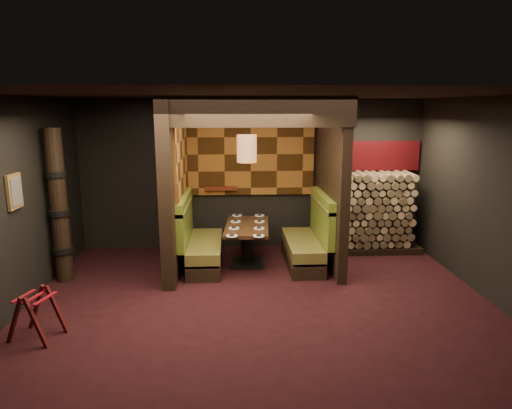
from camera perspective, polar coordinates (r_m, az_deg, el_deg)
The scene contains 23 objects.
floor at distance 6.50m, azimuth 0.62°, elevation -12.50°, with size 6.50×5.50×0.02m, color black.
ceiling at distance 5.91m, azimuth 0.69°, elevation 13.67°, with size 6.50×5.50×0.02m, color black.
wall_back at distance 8.76m, azimuth -0.51°, elevation 3.78°, with size 6.50×0.02×2.85m, color black.
wall_front at distance 3.41m, azimuth 3.68°, elevation -9.93°, with size 6.50×0.02×2.85m, color black.
wall_left at distance 6.69m, azimuth -28.47°, elevation -0.36°, with size 0.02×5.50×2.85m, color black.
wall_right at distance 7.05m, azimuth 28.14°, elevation 0.25°, with size 0.02×5.50×2.85m, color black.
partition_left at distance 7.72m, azimuth -10.21°, elevation 2.43°, with size 0.20×2.20×2.85m, color black.
partition_right at distance 7.89m, azimuth 9.33°, elevation 2.67°, with size 0.15×2.10×2.85m, color black.
header_beam at distance 6.61m, azimuth 0.06°, elevation 11.52°, with size 2.85×0.18×0.44m, color black.
tapa_back_panel at distance 8.66m, azimuth -0.66°, elevation 6.31°, with size 2.40×0.06×1.55m, color #945620.
tapa_side_panel at distance 7.81m, azimuth -9.30°, elevation 5.74°, with size 0.04×1.85×1.45m, color #945620.
lacquer_shelf at distance 8.68m, azimuth -4.43°, elevation 2.03°, with size 0.60×0.12×0.07m, color #5D2111.
booth_bench_left at distance 7.91m, azimuth -7.13°, elevation -4.86°, with size 0.68×1.60×1.14m.
booth_bench_right at distance 8.00m, azimuth 6.57°, elevation -4.65°, with size 0.68×1.60×1.14m.
dining_table at distance 7.90m, azimuth -1.13°, elevation -4.23°, with size 0.82×1.39×0.71m.
place_settings at distance 7.83m, azimuth -1.14°, elevation -2.51°, with size 0.70×1.59×0.03m.
pendant_lamp at distance 7.56m, azimuth -1.17°, elevation 7.01°, with size 0.33×0.33×1.05m.
framed_picture at distance 6.72m, azimuth -27.94°, elevation 1.45°, with size 0.05×0.36×0.46m.
luggage_rack at distance 6.12m, azimuth -25.80°, elevation -12.10°, with size 0.67×0.56×0.63m.
totem_column at distance 7.64m, azimuth -23.41°, elevation -0.31°, with size 0.31×0.31×2.40m.
firewood_stack at distance 8.89m, azimuth 14.51°, elevation -0.93°, with size 1.73×0.70×1.50m.
mosaic_header at distance 9.03m, azimuth 14.24°, elevation 5.93°, with size 1.83×0.10×0.56m, color maroon.
bay_front_post at distance 8.16m, azimuth 9.56°, elevation 2.98°, with size 0.08×0.08×2.85m, color black.
Camera 1 is at (-0.38, -5.90, 2.71)m, focal length 32.00 mm.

